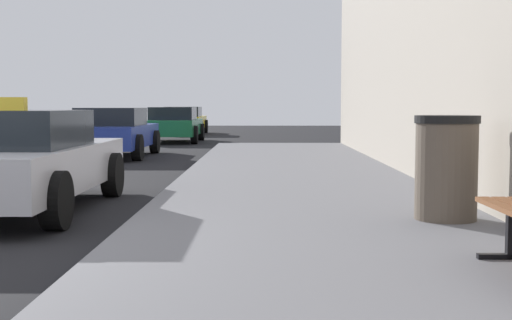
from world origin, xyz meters
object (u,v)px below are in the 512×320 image
car_blue (113,132)px  car_yellow (184,120)px  trash_bin (446,167)px  car_silver (17,160)px  car_green (174,124)px

car_blue → car_yellow: size_ratio=0.96×
trash_bin → car_silver: bearing=163.4°
car_silver → car_blue: (-0.79, 9.23, -0.00)m
car_silver → car_yellow: car_silver is taller
trash_bin → car_silver: car_silver is taller
car_blue → car_yellow: bearing=89.3°
car_blue → car_green: size_ratio=1.03×
car_yellow → car_silver: bearing=-88.5°
car_blue → car_green: same height
car_blue → car_yellow: same height
trash_bin → car_silver: size_ratio=0.25×
car_blue → trash_bin: bearing=-61.7°
car_blue → car_green: (0.63, 7.23, -0.00)m
car_silver → trash_bin: bearing=-16.6°
trash_bin → car_yellow: (-5.58, 25.09, -0.05)m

